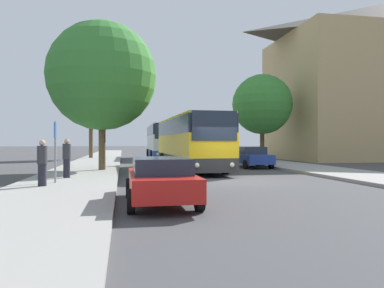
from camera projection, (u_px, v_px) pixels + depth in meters
ground_plane at (232, 182)px, 16.68m from camera, size 300.00×300.00×0.00m
sidewalk_left at (68, 183)px, 15.40m from camera, size 4.00×120.00×0.15m
sidewalk_right at (372, 177)px, 17.96m from camera, size 4.00×120.00×0.15m
building_right_background at (383, 81)px, 39.22m from camera, size 21.89×12.60×16.28m
bus_front at (190, 142)px, 23.54m from camera, size 3.05×11.65×3.30m
bus_middle at (162, 141)px, 39.22m from camera, size 2.94×11.00×3.54m
parked_car_left_curb at (161, 179)px, 10.61m from camera, size 1.92×4.37×1.32m
parked_car_right_near at (252, 157)px, 25.85m from camera, size 1.98×4.20×1.45m
parked_car_right_far at (198, 151)px, 43.63m from camera, size 2.17×4.36×1.41m
bus_stop_sign at (55, 145)px, 14.88m from camera, size 0.08×0.45×2.44m
pedestrian_waiting_near at (42, 163)px, 13.72m from camera, size 0.36×0.36×1.70m
pedestrian_waiting_far at (67, 158)px, 16.90m from camera, size 0.36×0.36×1.77m
tree_left_near at (102, 76)px, 21.82m from camera, size 6.34×6.34×8.65m
tree_left_far at (91, 105)px, 38.52m from camera, size 4.26×4.26×7.55m
tree_right_near at (262, 104)px, 33.84m from camera, size 5.41×5.41×7.75m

